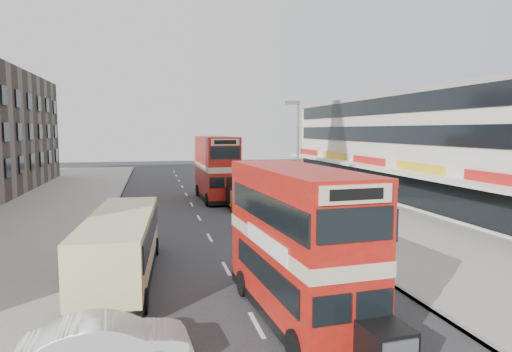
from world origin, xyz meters
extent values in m
cube|color=#28282B|center=(0.00, 20.00, 0.01)|extent=(12.00, 90.00, 0.01)
cube|color=gray|center=(12.00, 20.00, 0.07)|extent=(12.00, 90.00, 0.15)
cube|color=gray|center=(-12.00, 20.00, 0.07)|extent=(12.00, 90.00, 0.15)
cube|color=gray|center=(-6.10, 20.00, 0.07)|extent=(0.20, 90.00, 0.16)
cube|color=gray|center=(6.10, 20.00, 0.07)|extent=(0.20, 90.00, 0.16)
cube|color=beige|center=(20.00, 22.00, 4.50)|extent=(8.00, 46.00, 9.00)
cube|color=black|center=(15.95, 22.00, 1.60)|extent=(0.10, 44.00, 2.40)
cube|color=gray|center=(20.00, 22.00, 9.10)|extent=(8.20, 46.20, 0.40)
cube|color=white|center=(15.10, 22.00, 3.00)|extent=(1.80, 44.00, 0.20)
cylinder|color=slate|center=(6.60, 18.00, 4.00)|extent=(0.16, 0.16, 8.00)
cube|color=slate|center=(6.20, 18.00, 8.00)|extent=(1.00, 0.20, 0.25)
cube|color=black|center=(1.39, 2.33, 0.33)|extent=(2.92, 7.71, 0.33)
cube|color=#9D0E0E|center=(1.39, 2.33, 1.46)|extent=(2.90, 7.70, 2.08)
cube|color=beige|center=(1.39, 2.33, 2.64)|extent=(2.95, 7.75, 0.42)
cube|color=#9D0E0E|center=(1.39, 2.33, 3.78)|extent=(2.90, 7.70, 1.98)
cube|color=#9D0E0E|center=(1.39, 2.33, 4.84)|extent=(2.93, 7.73, 0.24)
cube|color=black|center=(2.30, -1.95, 0.85)|extent=(1.21, 1.21, 1.23)
cube|color=black|center=(2.37, 28.04, 0.37)|extent=(2.95, 8.59, 0.37)
cube|color=#9D0E0E|center=(2.37, 28.04, 1.65)|extent=(2.93, 8.59, 2.34)
cube|color=beige|center=(2.37, 28.04, 2.98)|extent=(2.97, 8.63, 0.48)
cube|color=#9D0E0E|center=(2.37, 28.04, 4.25)|extent=(2.93, 8.59, 2.23)
cube|color=#9D0E0E|center=(2.37, 28.04, 5.46)|extent=(2.95, 8.61, 0.27)
cube|color=black|center=(3.19, 23.18, 0.96)|extent=(1.32, 1.32, 1.38)
cube|color=black|center=(-4.42, 7.44, 0.38)|extent=(3.00, 9.74, 0.38)
cube|color=#CFCA85|center=(-4.42, 7.44, 1.49)|extent=(2.98, 9.74, 2.50)
imported|color=white|center=(-4.33, 0.22, 0.70)|extent=(4.34, 1.82, 1.40)
imported|color=#9A0F0F|center=(4.45, 14.77, 0.74)|extent=(5.17, 2.30, 1.48)
imported|color=orange|center=(4.77, 21.63, 0.65)|extent=(4.71, 2.29, 1.29)
imported|color=#4E739D|center=(5.09, 33.87, 0.75)|extent=(4.40, 1.78, 1.50)
imported|color=gray|center=(8.36, 14.71, 1.14)|extent=(0.87, 0.85, 1.97)
imported|color=gray|center=(8.93, 31.36, 0.91)|extent=(0.96, 0.60, 1.52)
imported|color=gray|center=(3.87, 17.52, 0.51)|extent=(0.68, 1.94, 1.02)
imported|color=#212129|center=(3.87, 17.52, 1.18)|extent=(0.60, 0.40, 1.65)
camera|label=1|loc=(-3.11, -11.44, 6.17)|focal=31.75mm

